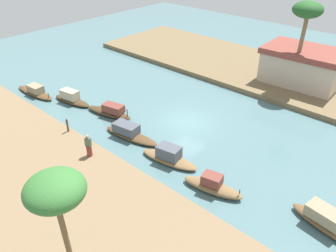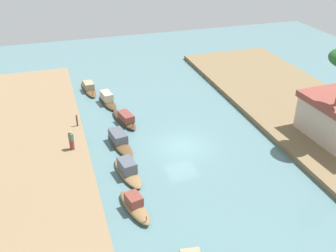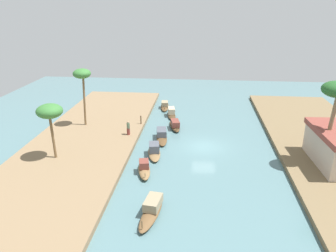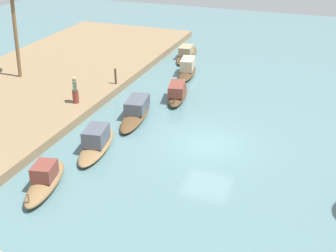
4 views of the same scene
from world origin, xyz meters
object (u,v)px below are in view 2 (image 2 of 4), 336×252
Objects in this scene: sampan_with_tall_canopy at (89,88)px; sampan_foreground at (125,119)px; sampan_midstream at (134,205)px; sampan_downstream_large at (119,141)px; sampan_open_hull at (107,100)px; sampan_upstream_small at (127,170)px; person_on_near_bank at (71,142)px; mooring_post at (77,121)px.

sampan_foreground is (8.28, 2.15, 0.07)m from sampan_with_tall_canopy.
sampan_midstream is 0.81× the size of sampan_downstream_large.
sampan_upstream_small reaches higher than sampan_open_hull.
person_on_near_bank is at bearing -64.47° from sampan_foreground.
sampan_midstream reaches higher than sampan_foreground.
sampan_upstream_small is at bearing 10.87° from person_on_near_bank.
sampan_open_hull is 8.07m from sampan_downstream_large.
sampan_open_hull is at bearing 163.66° from sampan_midstream.
person_on_near_bank reaches higher than mooring_post.
person_on_near_bank is (12.17, -2.82, 0.83)m from sampan_with_tall_canopy.
sampan_open_hull reaches higher than sampan_downstream_large.
sampan_open_hull is 2.58× the size of person_on_near_bank.
mooring_post reaches higher than sampan_foreground.
sampan_foreground is at bearing 92.83° from mooring_post.
sampan_open_hull reaches higher than sampan_foreground.
sampan_downstream_large reaches higher than sampan_with_tall_canopy.
sampan_open_hull reaches higher than sampan_with_tall_canopy.
person_on_near_bank is at bearing -170.99° from sampan_midstream.
mooring_post is at bearing 178.78° from sampan_midstream.
sampan_with_tall_canopy is at bearing 168.21° from sampan_midstream.
mooring_post is at bearing 137.56° from person_on_near_bank.
sampan_upstream_small is at bearing -12.39° from sampan_downstream_large.
sampan_foreground is at bearing 158.36° from sampan_midstream.
sampan_open_hull is 4.00× the size of mooring_post.
sampan_with_tall_canopy is at bearing -170.14° from sampan_open_hull.
sampan_foreground is at bearing 152.78° from sampan_downstream_large.
person_on_near_bank reaches higher than sampan_midstream.
sampan_midstream is 2.41× the size of person_on_near_bank.
sampan_downstream_large is at bearing -12.04° from sampan_open_hull.
mooring_post is at bearing -18.43° from sampan_with_tall_canopy.
sampan_with_tall_canopy is 1.05× the size of sampan_downstream_large.
sampan_with_tall_canopy is 1.12× the size of sampan_foreground.
sampan_with_tall_canopy is 1.16× the size of sampan_upstream_small.
sampan_upstream_small reaches higher than sampan_foreground.
sampan_midstream is at bearing -21.61° from sampan_foreground.
sampan_open_hull is 4.49m from sampan_foreground.
sampan_upstream_small is at bearing -12.28° from sampan_open_hull.
sampan_midstream is 11.76m from mooring_post.
sampan_foreground is (-11.72, 1.87, -0.00)m from sampan_midstream.
sampan_midstream is (3.85, -0.40, -0.03)m from sampan_upstream_small.
sampan_open_hull is 0.96× the size of sampan_upstream_small.
sampan_downstream_large is 3.84m from sampan_foreground.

